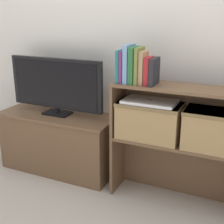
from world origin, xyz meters
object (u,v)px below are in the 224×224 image
object	(u,v)px
book_teal	(121,66)
book_olive	(139,66)
tv_stand	(59,142)
storage_basket_left	(149,119)
storage_basket_right	(219,129)
book_forest	(134,65)
book_charcoal	(154,72)
book_plum	(124,66)
book_crimson	(149,71)
book_tan	(143,68)
tv	(56,85)
book_skyblue	(129,64)
laptop	(150,101)

from	to	relation	value
book_teal	book_olive	xyz separation A→B (m)	(0.13, 0.00, 0.01)
tv_stand	storage_basket_left	xyz separation A→B (m)	(0.81, -0.07, 0.34)
storage_basket_right	storage_basket_left	bearing A→B (deg)	180.00
book_forest	book_charcoal	xyz separation A→B (m)	(0.14, 0.00, -0.03)
book_plum	storage_basket_right	distance (m)	0.73
book_forest	book_crimson	distance (m)	0.10
book_forest	book_tan	bearing A→B (deg)	0.00
book_charcoal	book_crimson	bearing A→B (deg)	180.00
book_plum	book_crimson	world-z (taller)	book_plum
book_olive	book_crimson	xyz separation A→B (m)	(0.07, 0.00, -0.03)
book_teal	storage_basket_left	size ratio (longest dim) A/B	0.50
tv	storage_basket_right	size ratio (longest dim) A/B	1.88
book_skyblue	book_charcoal	world-z (taller)	book_skyblue
book_skyblue	book_crimson	bearing A→B (deg)	0.00
book_olive	storage_basket_right	bearing A→B (deg)	1.39
book_teal	book_crimson	world-z (taller)	book_teal
book_plum	book_teal	bearing A→B (deg)	180.00
tv	book_crimson	xyz separation A→B (m)	(0.79, -0.08, 0.19)
book_skyblue	storage_basket_right	world-z (taller)	book_skyblue
book_charcoal	storage_basket_right	bearing A→B (deg)	1.73
laptop	book_charcoal	bearing A→B (deg)	-26.99
storage_basket_left	book_crimson	bearing A→B (deg)	-135.22
book_forest	storage_basket_left	bearing A→B (deg)	6.54
book_skyblue	book_tan	size ratio (longest dim) A/B	1.18
book_crimson	book_plum	bearing A→B (deg)	180.00
book_skyblue	book_olive	bearing A→B (deg)	0.00
tv	book_teal	xyz separation A→B (m)	(0.60, -0.08, 0.21)
book_olive	tv_stand	bearing A→B (deg)	173.27
tv_stand	book_crimson	xyz separation A→B (m)	(0.79, -0.09, 0.68)
book_teal	storage_basket_right	size ratio (longest dim) A/B	0.50
book_plum	book_charcoal	xyz separation A→B (m)	(0.21, 0.00, -0.02)
laptop	storage_basket_left	bearing A→B (deg)	90.00
book_plum	laptop	size ratio (longest dim) A/B	0.60
tv_stand	book_charcoal	size ratio (longest dim) A/B	5.51
book_tan	book_charcoal	xyz separation A→B (m)	(0.08, 0.00, -0.02)
book_teal	storage_basket_right	xyz separation A→B (m)	(0.67, 0.01, -0.36)
book_skyblue	book_crimson	xyz separation A→B (m)	(0.14, 0.00, -0.04)
laptop	book_skyblue	bearing A→B (deg)	-175.09
book_charcoal	storage_basket_right	size ratio (longest dim) A/B	0.41
book_crimson	storage_basket_right	xyz separation A→B (m)	(0.47, 0.01, -0.34)
book_teal	book_olive	distance (m)	0.13
book_forest	book_tan	xyz separation A→B (m)	(0.06, 0.00, -0.01)
book_teal	laptop	size ratio (longest dim) A/B	0.61
book_charcoal	laptop	bearing A→B (deg)	153.01
book_forest	laptop	bearing A→B (deg)	6.54
tv	book_skyblue	world-z (taller)	book_skyblue
book_plum	storage_basket_right	bearing A→B (deg)	1.16
tv_stand	book_crimson	world-z (taller)	book_crimson
book_teal	book_plum	distance (m)	0.02
book_teal	book_crimson	distance (m)	0.20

